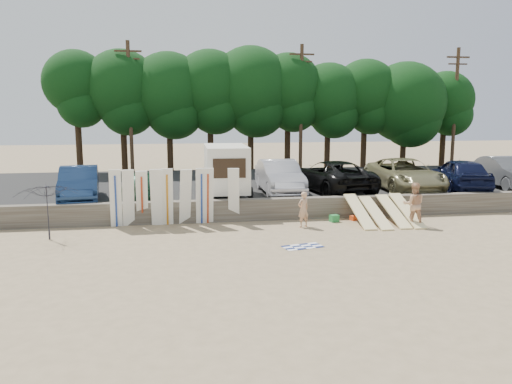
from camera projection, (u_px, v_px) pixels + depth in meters
The scene contains 32 objects.
ground at pixel (347, 232), 20.81m from camera, with size 120.00×120.00×0.00m, color tan.
seawall at pixel (326, 207), 23.66m from camera, with size 44.00×0.50×1.00m, color #6B6356.
parking_lot at pixel (291, 187), 30.99m from camera, with size 44.00×14.50×0.70m, color #282828.
treeline at pixel (271, 92), 36.90m from camera, with size 32.29×6.50×9.05m.
utility_poles at pixel (301, 105), 35.85m from camera, with size 25.80×0.26×9.00m.
box_trailer at pixel (226, 168), 25.22m from camera, with size 2.42×4.16×2.60m.
car_0 at pixel (79, 184), 24.20m from camera, with size 1.76×5.05×1.66m, color #162A4D.
car_1 at pixel (144, 184), 24.78m from camera, with size 1.70×4.22×1.44m, color #163F2A.
car_2 at pixel (279, 177), 26.38m from camera, with size 1.86×5.33×1.76m, color #B6B5BB.
car_3 at pixel (332, 176), 27.01m from camera, with size 2.79×6.06×1.68m, color black.
car_4 at pixel (405, 174), 27.47m from camera, with size 2.86×6.20×1.72m, color olive.
car_5 at pixel (460, 174), 27.43m from camera, with size 2.10×5.22×1.78m, color black.
car_6 at pixel (507, 172), 28.39m from camera, with size 1.84×5.28×1.74m, color #525457.
surfboard_upright_0 at pixel (116, 199), 21.50m from camera, with size 0.50×0.06×2.60m, color white.
surfboard_upright_1 at pixel (128, 198), 21.63m from camera, with size 0.50×0.06×2.60m, color white.
surfboard_upright_2 at pixel (142, 198), 21.82m from camera, with size 0.50×0.06×2.60m, color white.
surfboard_upright_3 at pixel (156, 198), 21.74m from camera, with size 0.50×0.06×2.60m, color white.
surfboard_upright_4 at pixel (167, 197), 21.89m from camera, with size 0.50×0.06×2.60m, color white.
surfboard_upright_5 at pixel (185, 197), 21.99m from camera, with size 0.50×0.06×2.60m, color white.
surfboard_upright_6 at pixel (202, 196), 22.13m from camera, with size 0.50×0.06×2.60m, color white.
surfboard_upright_7 at pixel (208, 196), 22.18m from camera, with size 0.50×0.06×2.60m, color white.
surfboard_upright_8 at pixel (234, 195), 22.42m from camera, with size 0.50×0.06×2.60m, color white.
surfboard_low_0 at pixel (359, 211), 22.41m from camera, with size 0.56×3.00×0.07m, color #FFE8A0.
surfboard_low_1 at pixel (375, 212), 22.39m from camera, with size 0.56×3.00×0.07m, color #FFE8A0.
surfboard_low_2 at pixel (393, 211), 22.61m from camera, with size 0.56×3.00×0.07m, color #FFE8A0.
surfboard_low_3 at pixel (407, 210), 22.62m from camera, with size 0.56×3.00×0.07m, color #FFE8A0.
beachgoer_a at pixel (303, 209), 21.69m from camera, with size 0.57×0.37×1.56m, color tan.
beachgoer_b at pixel (414, 204), 21.82m from camera, with size 0.94×0.73×1.94m, color tan.
cooler at pixel (334, 218), 22.80m from camera, with size 0.38×0.30×0.32m, color #268D40.
gear_bag at pixel (354, 218), 23.13m from camera, with size 0.30×0.25×0.22m, color #F14E1C.
beach_towel at pixel (303, 247), 18.62m from camera, with size 1.50×1.50×0.00m, color white.
beach_umbrella at pixel (49, 211), 19.54m from camera, with size 2.44×2.49×2.24m, color black.
Camera 1 is at (-7.00, -19.41, 5.00)m, focal length 35.00 mm.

